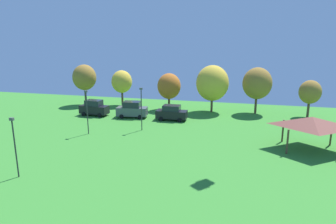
# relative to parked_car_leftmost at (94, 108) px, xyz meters

# --- Properties ---
(parked_car_leftmost) EXTENTS (4.51, 2.16, 2.42)m
(parked_car_leftmost) POSITION_rel_parked_car_leftmost_xyz_m (0.00, 0.00, 0.00)
(parked_car_leftmost) COLOR black
(parked_car_leftmost) RESTS_ON ground
(parked_car_second_from_left) EXTENTS (4.72, 2.44, 2.46)m
(parked_car_second_from_left) POSITION_rel_parked_car_leftmost_xyz_m (6.15, 0.21, 0.02)
(parked_car_second_from_left) COLOR #4C5156
(parked_car_second_from_left) RESTS_ON ground
(parked_car_third_from_left) EXTENTS (4.47, 2.07, 2.22)m
(parked_car_third_from_left) POSITION_rel_parked_car_leftmost_xyz_m (12.29, 0.16, -0.08)
(parked_car_third_from_left) COLOR black
(parked_car_third_from_left) RESTS_ON ground
(park_pavilion) EXTENTS (6.54, 4.97, 3.60)m
(park_pavilion) POSITION_rel_parked_car_leftmost_xyz_m (29.38, -8.00, 1.89)
(park_pavilion) COLOR brown
(park_pavilion) RESTS_ON ground
(light_post_0) EXTENTS (0.36, 0.20, 5.50)m
(light_post_0) POSITION_rel_parked_car_leftmost_xyz_m (3.70, -8.76, 1.95)
(light_post_0) COLOR #2D2D33
(light_post_0) RESTS_ON ground
(light_post_1) EXTENTS (0.36, 0.20, 5.58)m
(light_post_1) POSITION_rel_parked_car_leftmost_xyz_m (9.68, -5.67, 1.99)
(light_post_1) COLOR #2D2D33
(light_post_1) RESTS_ON ground
(light_post_2) EXTENTS (0.36, 0.20, 5.25)m
(light_post_2) POSITION_rel_parked_car_leftmost_xyz_m (3.80, -21.17, 1.83)
(light_post_2) COLOR #2D2D33
(light_post_2) RESTS_ON ground
(treeline_tree_0) EXTENTS (4.12, 4.12, 7.23)m
(treeline_tree_0) POSITION_rel_parked_car_leftmost_xyz_m (-5.12, 6.71, 3.76)
(treeline_tree_0) COLOR brown
(treeline_tree_0) RESTS_ON ground
(treeline_tree_1) EXTENTS (3.60, 3.60, 6.25)m
(treeline_tree_1) POSITION_rel_parked_car_leftmost_xyz_m (1.44, 7.91, 3.06)
(treeline_tree_1) COLOR brown
(treeline_tree_1) RESTS_ON ground
(treeline_tree_2) EXTENTS (3.86, 3.86, 6.10)m
(treeline_tree_2) POSITION_rel_parked_car_leftmost_xyz_m (10.32, 6.67, 2.78)
(treeline_tree_2) COLOR brown
(treeline_tree_2) RESTS_ON ground
(treeline_tree_3) EXTENTS (5.17, 5.17, 7.57)m
(treeline_tree_3) POSITION_rel_parked_car_leftmost_xyz_m (17.44, 6.64, 3.53)
(treeline_tree_3) COLOR brown
(treeline_tree_3) RESTS_ON ground
(treeline_tree_4) EXTENTS (4.52, 4.52, 7.32)m
(treeline_tree_4) POSITION_rel_parked_car_leftmost_xyz_m (24.34, 7.32, 3.63)
(treeline_tree_4) COLOR brown
(treeline_tree_4) RESTS_ON ground
(treeline_tree_5) EXTENTS (3.22, 3.22, 5.63)m
(treeline_tree_5) POSITION_rel_parked_car_leftmost_xyz_m (31.97, 6.80, 2.65)
(treeline_tree_5) COLOR brown
(treeline_tree_5) RESTS_ON ground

